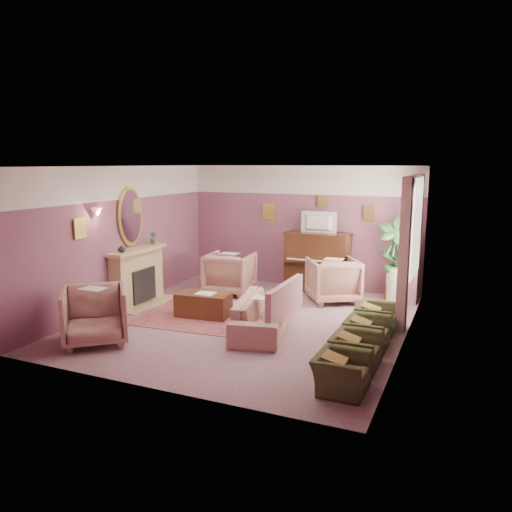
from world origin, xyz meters
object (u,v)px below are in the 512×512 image
at_px(sofa, 263,308).
at_px(piano, 317,263).
at_px(television, 318,221).
at_px(coffee_table, 203,305).
at_px(olive_chair_b, 356,345).
at_px(floral_armchair_left, 230,271).
at_px(olive_chair_a, 341,367).
at_px(floral_armchair_front, 94,313).
at_px(floral_armchair_right, 333,278).
at_px(olive_chair_c, 367,328).
at_px(olive_chair_d, 377,314).
at_px(side_table, 399,285).

bearing_deg(sofa, piano, 88.92).
relative_size(television, coffee_table, 0.80).
bearing_deg(piano, olive_chair_b, -66.14).
height_order(floral_armchair_left, olive_chair_a, floral_armchair_left).
bearing_deg(floral_armchair_front, floral_armchair_right, 53.92).
relative_size(piano, olive_chair_c, 1.90).
bearing_deg(floral_armchair_right, olive_chair_b, -69.81).
height_order(floral_armchair_front, olive_chair_a, floral_armchair_front).
height_order(floral_armchair_left, floral_armchair_right, same).
relative_size(piano, coffee_table, 1.40).
height_order(piano, coffee_table, piano).
distance_m(sofa, olive_chair_a, 2.50).
bearing_deg(olive_chair_d, coffee_table, -172.14).
bearing_deg(piano, side_table, -5.15).
bearing_deg(olive_chair_d, floral_armchair_left, 159.32).
bearing_deg(olive_chair_c, piano, 119.18).
bearing_deg(piano, floral_armchair_left, -149.66).
bearing_deg(olive_chair_a, coffee_table, 147.21).
relative_size(sofa, floral_armchair_left, 2.02).
height_order(piano, olive_chair_d, piano).
distance_m(floral_armchair_left, olive_chair_d, 3.70).
bearing_deg(sofa, floral_armchair_front, -144.12).
bearing_deg(coffee_table, television, 62.50).
height_order(floral_armchair_right, olive_chair_c, floral_armchair_right).
distance_m(floral_armchair_front, side_table, 6.10).
xyz_separation_m(coffee_table, sofa, (1.34, -0.29, 0.19)).
bearing_deg(olive_chair_d, olive_chair_b, -90.00).
distance_m(coffee_table, floral_armchair_left, 1.79).
xyz_separation_m(sofa, floral_armchair_right, (0.62, 2.31, 0.09)).
height_order(piano, sofa, piano).
distance_m(sofa, floral_armchair_right, 2.39).
bearing_deg(television, piano, 90.00).
distance_m(piano, coffee_table, 3.11).
distance_m(coffee_table, floral_armchair_front, 2.14).
xyz_separation_m(olive_chair_c, side_table, (0.07, 2.96, 0.03)).
distance_m(sofa, olive_chair_c, 1.81).
relative_size(floral_armchair_front, olive_chair_d, 1.37).
height_order(coffee_table, floral_armchair_front, floral_armchair_front).
bearing_deg(floral_armchair_left, piano, 30.34).
relative_size(floral_armchair_front, olive_chair_c, 1.37).
bearing_deg(side_table, olive_chair_d, -91.95).
bearing_deg(piano, floral_armchair_right, -52.30).
bearing_deg(olive_chair_d, side_table, 88.05).
bearing_deg(floral_armchair_left, sofa, -50.86).
height_order(olive_chair_d, side_table, side_table).
bearing_deg(coffee_table, piano, 62.93).
relative_size(floral_armchair_right, side_table, 1.44).
xyz_separation_m(floral_armchair_right, olive_chair_b, (1.18, -3.22, -0.19)).
height_order(coffee_table, olive_chair_c, olive_chair_c).
height_order(piano, floral_armchair_right, piano).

